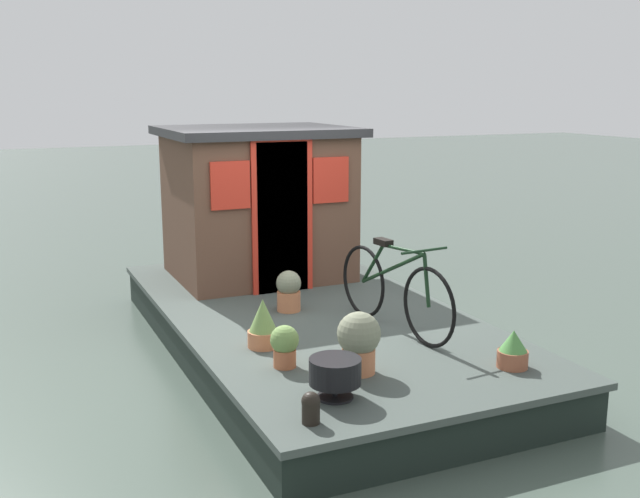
{
  "coord_description": "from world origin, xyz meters",
  "views": [
    {
      "loc": [
        -6.92,
        2.99,
        2.71
      ],
      "look_at": [
        -0.2,
        0.0,
        1.13
      ],
      "focal_mm": 42.27,
      "sensor_mm": 36.0,
      "label": 1
    }
  ],
  "objects_px": {
    "potted_plant_geranium": "(359,340)",
    "mooring_bollard": "(311,407)",
    "potted_plant_rosemary": "(513,350)",
    "potted_plant_lavender": "(263,324)",
    "houseboat_cabin": "(258,202)",
    "potted_plant_thyme": "(289,290)",
    "bicycle": "(394,290)",
    "potted_plant_fern": "(285,345)",
    "charcoal_grill": "(335,372)"
  },
  "relations": [
    {
      "from": "potted_plant_rosemary",
      "to": "potted_plant_geranium",
      "type": "bearing_deg",
      "value": 71.41
    },
    {
      "from": "potted_plant_rosemary",
      "to": "potted_plant_thyme",
      "type": "height_order",
      "value": "potted_plant_thyme"
    },
    {
      "from": "potted_plant_rosemary",
      "to": "potted_plant_lavender",
      "type": "distance_m",
      "value": 2.17
    },
    {
      "from": "houseboat_cabin",
      "to": "bicycle",
      "type": "xyz_separation_m",
      "value": [
        -2.57,
        -0.46,
        -0.52
      ]
    },
    {
      "from": "potted_plant_geranium",
      "to": "bicycle",
      "type": "bearing_deg",
      "value": -43.45
    },
    {
      "from": "houseboat_cabin",
      "to": "potted_plant_geranium",
      "type": "distance_m",
      "value": 3.5
    },
    {
      "from": "potted_plant_fern",
      "to": "charcoal_grill",
      "type": "xyz_separation_m",
      "value": [
        -0.76,
        -0.11,
        0.01
      ]
    },
    {
      "from": "charcoal_grill",
      "to": "mooring_bollard",
      "type": "bearing_deg",
      "value": 133.8
    },
    {
      "from": "potted_plant_fern",
      "to": "potted_plant_lavender",
      "type": "relative_size",
      "value": 0.81
    },
    {
      "from": "potted_plant_geranium",
      "to": "mooring_bollard",
      "type": "distance_m",
      "value": 1.03
    },
    {
      "from": "potted_plant_geranium",
      "to": "mooring_bollard",
      "type": "xyz_separation_m",
      "value": [
        -0.71,
        0.73,
        -0.16
      ]
    },
    {
      "from": "bicycle",
      "to": "potted_plant_thyme",
      "type": "bearing_deg",
      "value": 33.72
    },
    {
      "from": "potted_plant_geranium",
      "to": "potted_plant_rosemary",
      "type": "distance_m",
      "value": 1.3
    },
    {
      "from": "potted_plant_thyme",
      "to": "mooring_bollard",
      "type": "distance_m",
      "value": 2.71
    },
    {
      "from": "potted_plant_rosemary",
      "to": "charcoal_grill",
      "type": "xyz_separation_m",
      "value": [
        0.02,
        1.62,
        0.05
      ]
    },
    {
      "from": "houseboat_cabin",
      "to": "bicycle",
      "type": "height_order",
      "value": "houseboat_cabin"
    },
    {
      "from": "potted_plant_rosemary",
      "to": "charcoal_grill",
      "type": "relative_size",
      "value": 0.82
    },
    {
      "from": "potted_plant_geranium",
      "to": "potted_plant_lavender",
      "type": "xyz_separation_m",
      "value": [
        0.91,
        0.5,
        -0.06
      ]
    },
    {
      "from": "houseboat_cabin",
      "to": "potted_plant_thyme",
      "type": "bearing_deg",
      "value": 172.01
    },
    {
      "from": "potted_plant_rosemary",
      "to": "potted_plant_lavender",
      "type": "xyz_separation_m",
      "value": [
        1.32,
        1.72,
        0.06
      ]
    },
    {
      "from": "potted_plant_geranium",
      "to": "potted_plant_lavender",
      "type": "relative_size",
      "value": 1.16
    },
    {
      "from": "bicycle",
      "to": "mooring_bollard",
      "type": "distance_m",
      "value": 2.2
    },
    {
      "from": "potted_plant_geranium",
      "to": "mooring_bollard",
      "type": "relative_size",
      "value": 2.24
    },
    {
      "from": "bicycle",
      "to": "potted_plant_rosemary",
      "type": "bearing_deg",
      "value": -161.42
    },
    {
      "from": "potted_plant_fern",
      "to": "mooring_bollard",
      "type": "xyz_separation_m",
      "value": [
        -1.08,
        0.23,
        -0.07
      ]
    },
    {
      "from": "potted_plant_geranium",
      "to": "charcoal_grill",
      "type": "relative_size",
      "value": 1.31
    },
    {
      "from": "charcoal_grill",
      "to": "mooring_bollard",
      "type": "relative_size",
      "value": 1.71
    },
    {
      "from": "houseboat_cabin",
      "to": "potted_plant_thyme",
      "type": "relative_size",
      "value": 5.11
    },
    {
      "from": "bicycle",
      "to": "mooring_bollard",
      "type": "bearing_deg",
      "value": 135.48
    },
    {
      "from": "potted_plant_rosemary",
      "to": "mooring_bollard",
      "type": "bearing_deg",
      "value": 98.71
    },
    {
      "from": "bicycle",
      "to": "charcoal_grill",
      "type": "distance_m",
      "value": 1.73
    },
    {
      "from": "potted_plant_lavender",
      "to": "potted_plant_fern",
      "type": "bearing_deg",
      "value": 179.5
    },
    {
      "from": "houseboat_cabin",
      "to": "potted_plant_rosemary",
      "type": "height_order",
      "value": "houseboat_cabin"
    },
    {
      "from": "potted_plant_geranium",
      "to": "potted_plant_rosemary",
      "type": "bearing_deg",
      "value": -108.59
    },
    {
      "from": "houseboat_cabin",
      "to": "potted_plant_geranium",
      "type": "height_order",
      "value": "houseboat_cabin"
    },
    {
      "from": "bicycle",
      "to": "potted_plant_thyme",
      "type": "xyz_separation_m",
      "value": [
        1.01,
        0.67,
        -0.19
      ]
    },
    {
      "from": "potted_plant_thyme",
      "to": "potted_plant_fern",
      "type": "relative_size",
      "value": 1.2
    },
    {
      "from": "potted_plant_thyme",
      "to": "potted_plant_lavender",
      "type": "xyz_separation_m",
      "value": [
        -0.95,
        0.62,
        -0.01
      ]
    },
    {
      "from": "potted_plant_geranium",
      "to": "charcoal_grill",
      "type": "distance_m",
      "value": 0.56
    },
    {
      "from": "potted_plant_thyme",
      "to": "charcoal_grill",
      "type": "xyz_separation_m",
      "value": [
        -2.25,
        0.52,
        -0.01
      ]
    },
    {
      "from": "houseboat_cabin",
      "to": "potted_plant_rosemary",
      "type": "distance_m",
      "value": 4.01
    },
    {
      "from": "potted_plant_rosemary",
      "to": "charcoal_grill",
      "type": "bearing_deg",
      "value": 89.18
    },
    {
      "from": "bicycle",
      "to": "potted_plant_rosemary",
      "type": "relative_size",
      "value": 5.57
    },
    {
      "from": "houseboat_cabin",
      "to": "charcoal_grill",
      "type": "relative_size",
      "value": 5.56
    },
    {
      "from": "mooring_bollard",
      "to": "potted_plant_fern",
      "type": "bearing_deg",
      "value": -11.96
    },
    {
      "from": "potted_plant_rosemary",
      "to": "potted_plant_fern",
      "type": "relative_size",
      "value": 0.9
    },
    {
      "from": "mooring_bollard",
      "to": "potted_plant_rosemary",
      "type": "bearing_deg",
      "value": -81.29
    },
    {
      "from": "houseboat_cabin",
      "to": "potted_plant_rosemary",
      "type": "xyz_separation_m",
      "value": [
        -3.83,
        -0.88,
        -0.77
      ]
    },
    {
      "from": "potted_plant_geranium",
      "to": "potted_plant_rosemary",
      "type": "xyz_separation_m",
      "value": [
        -0.41,
        -1.22,
        -0.12
      ]
    },
    {
      "from": "potted_plant_thyme",
      "to": "mooring_bollard",
      "type": "xyz_separation_m",
      "value": [
        -2.57,
        0.86,
        -0.1
      ]
    }
  ]
}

